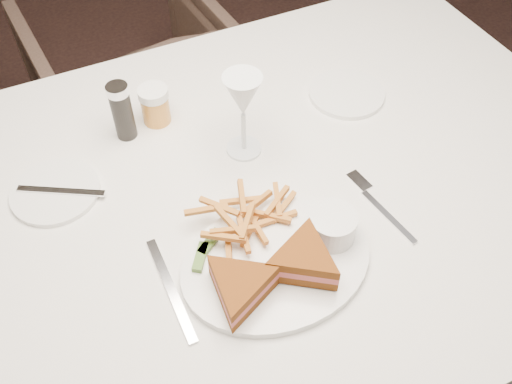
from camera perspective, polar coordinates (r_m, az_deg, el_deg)
The scene contains 3 objects.
table at distance 1.35m, azimuth -0.82°, elevation -10.28°, with size 1.46×0.97×0.75m, color silver.
chair_far at distance 2.02m, azimuth -11.99°, elevation 10.88°, with size 0.61×0.57×0.62m, color #45322A.
table_setting at distance 0.97m, azimuth -0.55°, elevation -1.46°, with size 0.78×0.59×0.18m.
Camera 1 is at (-0.57, -0.38, 1.54)m, focal length 40.00 mm.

